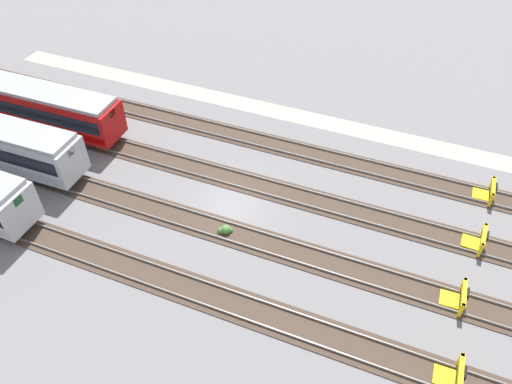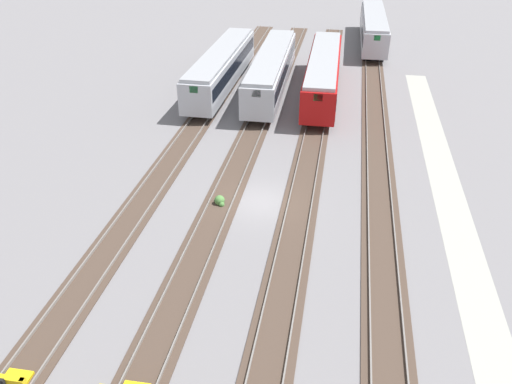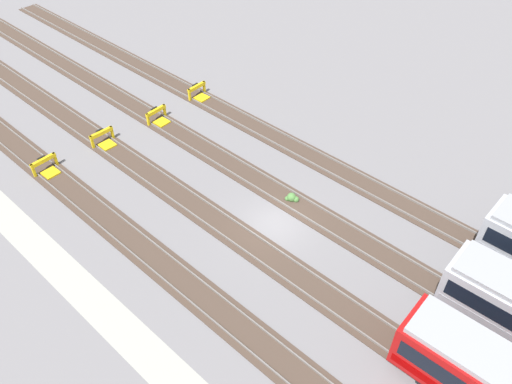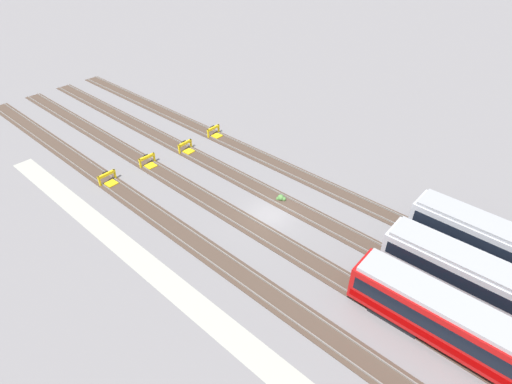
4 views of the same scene
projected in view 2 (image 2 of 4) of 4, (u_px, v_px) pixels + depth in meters
ground_plane at (261, 202)px, 31.02m from camera, size 400.00×400.00×0.00m
service_walkway at (456, 221)px, 29.23m from camera, size 54.00×2.00×0.01m
rail_track_nearest at (380, 213)px, 29.88m from camera, size 90.00×2.23×0.21m
rail_track_near_inner at (300, 205)px, 30.62m from camera, size 90.00×2.24×0.21m
rail_track_middle at (223, 198)px, 31.37m from camera, size 90.00×2.24×0.21m
rail_track_far_inner at (150, 191)px, 32.11m from camera, size 90.00×2.23×0.21m
subway_car_front_row_leftmost at (373, 28)px, 61.08m from camera, size 18.04×3.10×3.70m
subway_car_front_row_left_inner at (271, 71)px, 46.79m from camera, size 18.06×3.21×3.70m
subway_car_front_row_centre at (222, 68)px, 47.53m from camera, size 18.01×2.93×3.70m
subway_car_front_row_right_inner at (323, 73)px, 46.05m from camera, size 18.05×3.14×3.70m
bumper_stop_far_inner_track at (7, 382)px, 19.14m from camera, size 1.36×2.01×1.22m
weed_clump at (220, 201)px, 30.73m from camera, size 0.92×0.70×0.64m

